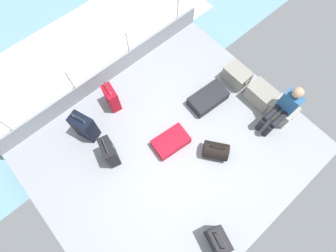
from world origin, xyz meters
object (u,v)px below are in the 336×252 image
suitcase_1 (171,142)px  suitcase_4 (218,240)px  cargo_crate_1 (261,95)px  passenger_seated (284,108)px  suitcase_0 (85,127)px  duffel_bag (216,151)px  suitcase_5 (110,152)px  suitcase_2 (208,98)px  cargo_crate_2 (282,111)px  cargo_crate_0 (237,76)px  suitcase_3 (112,98)px

suitcase_1 → suitcase_4: size_ratio=0.98×
cargo_crate_1 → passenger_seated: (0.53, -0.15, 0.38)m
suitcase_0 → duffel_bag: bearing=39.1°
cargo_crate_1 → suitcase_5: suitcase_5 is taller
passenger_seated → suitcase_5: passenger_seated is taller
passenger_seated → suitcase_1: size_ratio=1.50×
cargo_crate_1 → passenger_seated: size_ratio=0.55×
suitcase_1 → suitcase_5: suitcase_5 is taller
suitcase_0 → suitcase_5: bearing=4.7°
suitcase_2 → duffel_bag: duffel_bag is taller
suitcase_0 → suitcase_4: suitcase_0 is taller
cargo_crate_1 → suitcase_1: (-0.50, -2.08, -0.10)m
cargo_crate_2 → suitcase_5: 3.53m
cargo_crate_0 → suitcase_1: cargo_crate_0 is taller
suitcase_2 → suitcase_3: (-1.25, -1.55, 0.18)m
suitcase_4 → cargo_crate_1: bearing=116.9°
cargo_crate_0 → suitcase_0: size_ratio=0.70×
suitcase_0 → suitcase_4: (3.12, 0.50, -0.06)m
suitcase_0 → suitcase_4: bearing=9.1°
suitcase_1 → duffel_bag: duffel_bag is taller
suitcase_2 → suitcase_4: 2.76m
passenger_seated → suitcase_5: (-1.56, -2.98, -0.25)m
passenger_seated → suitcase_5: 3.37m
suitcase_1 → suitcase_2: (-0.20, 1.22, 0.02)m
suitcase_2 → suitcase_5: 2.31m
suitcase_2 → duffel_bag: (0.92, -0.71, 0.05)m
cargo_crate_0 → suitcase_0: suitcase_0 is taller
cargo_crate_0 → suitcase_5: size_ratio=0.73×
cargo_crate_0 → suitcase_4: bearing=-52.7°
cargo_crate_2 → suitcase_0: size_ratio=0.64×
cargo_crate_0 → cargo_crate_2: bearing=2.9°
suitcase_0 → suitcase_1: size_ratio=1.10×
suitcase_1 → suitcase_4: (1.86, -0.60, 0.17)m
suitcase_5 → passenger_seated: bearing=62.4°
cargo_crate_1 → suitcase_0: size_ratio=0.75×
suitcase_3 → suitcase_4: (3.31, -0.28, -0.02)m
suitcase_3 → passenger_seated: bearing=42.3°
suitcase_2 → cargo_crate_2: bearing=36.0°
suitcase_1 → suitcase_3: (-1.45, -0.33, 0.19)m
cargo_crate_1 → suitcase_4: 3.01m
suitcase_0 → suitcase_5: suitcase_0 is taller
cargo_crate_0 → suitcase_0: (-1.09, -3.16, 0.15)m
cargo_crate_1 → suitcase_0: (-1.76, -3.18, 0.14)m
cargo_crate_0 → suitcase_0: bearing=-109.1°
suitcase_4 → suitcase_1: bearing=161.9°
suitcase_3 → duffel_bag: bearing=21.1°
passenger_seated → duffel_bag: (-0.30, -1.42, -0.41)m
cargo_crate_0 → cargo_crate_1: (0.67, 0.02, 0.01)m
suitcase_0 → suitcase_2: size_ratio=0.97×
cargo_crate_1 → duffel_bag: size_ratio=1.05×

